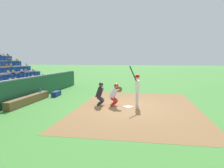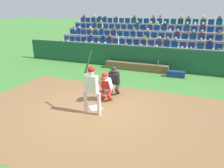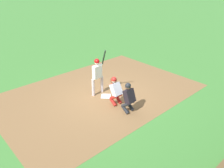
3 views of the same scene
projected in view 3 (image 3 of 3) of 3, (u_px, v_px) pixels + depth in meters
ground_plane at (106, 96)px, 10.49m from camera, size 160.00×160.00×0.00m
infield_dirt_patch at (99, 93)px, 10.82m from camera, size 9.20×6.30×0.01m
home_plate_marker at (106, 96)px, 10.49m from camera, size 0.62×0.62×0.02m
batter_at_plate at (97, 73)px, 10.25m from camera, size 0.66×0.55×2.20m
catcher_crouching at (115, 89)px, 9.63m from camera, size 0.46×0.71×1.27m
home_plate_umpire at (129, 96)px, 9.06m from camera, size 0.48×0.48×1.31m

